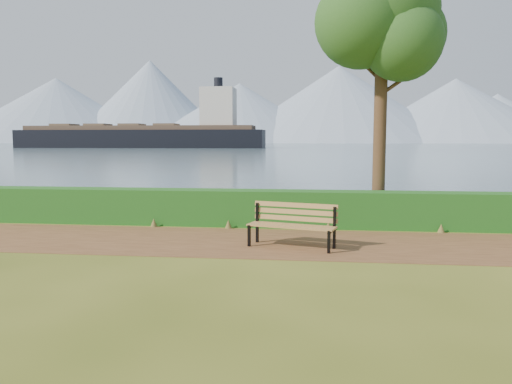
# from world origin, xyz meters

# --- Properties ---
(ground) EXTENTS (140.00, 140.00, 0.00)m
(ground) POSITION_xyz_m (0.00, 0.00, 0.00)
(ground) COLOR #455217
(ground) RESTS_ON ground
(path) EXTENTS (40.00, 3.40, 0.01)m
(path) POSITION_xyz_m (0.00, 0.30, 0.01)
(path) COLOR #54351C
(path) RESTS_ON ground
(hedge) EXTENTS (32.00, 0.85, 1.00)m
(hedge) POSITION_xyz_m (0.00, 2.60, 0.50)
(hedge) COLOR #164D16
(hedge) RESTS_ON ground
(water) EXTENTS (700.00, 510.00, 0.00)m
(water) POSITION_xyz_m (0.00, 260.00, 0.01)
(water) COLOR #466472
(water) RESTS_ON ground
(mountains) EXTENTS (585.00, 190.00, 70.00)m
(mountains) POSITION_xyz_m (-9.17, 406.05, 27.70)
(mountains) COLOR #8094AB
(mountains) RESTS_ON ground
(bench) EXTENTS (2.05, 1.09, 0.99)m
(bench) POSITION_xyz_m (0.75, -0.10, 0.57)
(bench) COLOR black
(bench) RESTS_ON ground
(tree) EXTENTS (3.72, 3.37, 7.74)m
(tree) POSITION_xyz_m (3.04, 3.32, 5.75)
(tree) COLOR #362416
(tree) RESTS_ON ground
(cargo_ship) EXTENTS (72.79, 12.30, 22.05)m
(cargo_ship) POSITION_xyz_m (-47.06, 130.88, 3.29)
(cargo_ship) COLOR black
(cargo_ship) RESTS_ON ground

